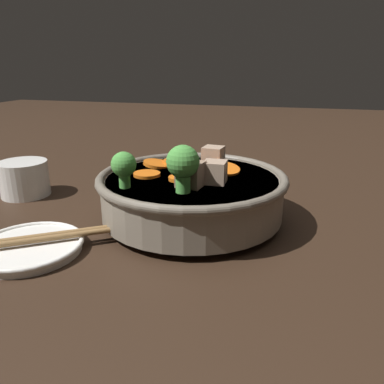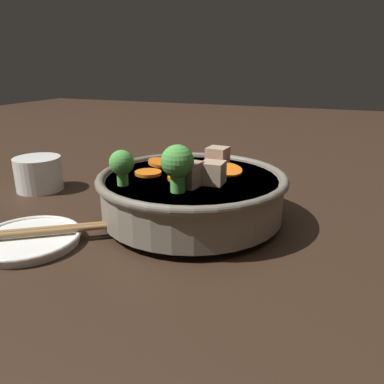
{
  "view_description": "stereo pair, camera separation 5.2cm",
  "coord_description": "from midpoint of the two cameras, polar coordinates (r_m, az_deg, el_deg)",
  "views": [
    {
      "loc": [
        -0.47,
        -0.13,
        0.21
      ],
      "look_at": [
        0.0,
        0.0,
        0.04
      ],
      "focal_mm": 35.0,
      "sensor_mm": 36.0,
      "label": 1
    },
    {
      "loc": [
        -0.45,
        -0.18,
        0.21
      ],
      "look_at": [
        0.0,
        0.0,
        0.04
      ],
      "focal_mm": 35.0,
      "sensor_mm": 36.0,
      "label": 2
    }
  ],
  "objects": [
    {
      "name": "stirfry_bowl",
      "position": [
        0.52,
        -2.92,
        0.16
      ],
      "size": [
        0.26,
        0.26,
        0.12
      ],
      "color": "slate",
      "rests_on": "ground_plane"
    },
    {
      "name": "chopsticks_pair",
      "position": [
        0.49,
        -26.6,
        -6.56
      ],
      "size": [
        0.13,
        0.19,
        0.01
      ],
      "color": "olive",
      "rests_on": "side_saucer"
    },
    {
      "name": "side_saucer",
      "position": [
        0.49,
        -26.44,
        -7.57
      ],
      "size": [
        0.13,
        0.13,
        0.01
      ],
      "color": "white",
      "rests_on": "ground_plane"
    },
    {
      "name": "ground_plane",
      "position": [
        0.53,
        -2.79,
        -4.32
      ],
      "size": [
        3.0,
        3.0,
        0.0
      ],
      "primitive_type": "plane",
      "color": "black"
    },
    {
      "name": "tea_cup",
      "position": [
        0.69,
        -26.2,
        1.87
      ],
      "size": [
        0.08,
        0.08,
        0.06
      ],
      "color": "white",
      "rests_on": "ground_plane"
    }
  ]
}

